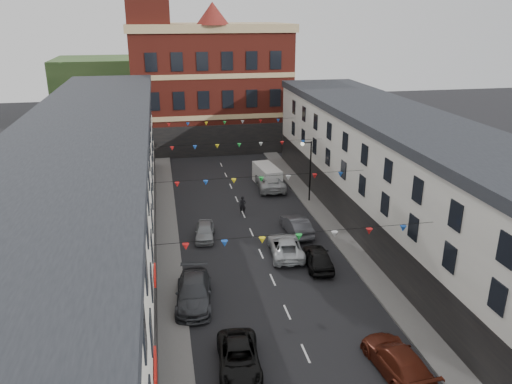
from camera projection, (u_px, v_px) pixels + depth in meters
ground at (273, 280)px, 34.17m from camera, size 160.00×160.00×0.00m
pavement_left at (170, 274)px, 34.76m from camera, size 1.80×64.00×0.15m
pavement_right at (357, 257)px, 37.23m from camera, size 1.80×64.00×0.15m
terrace_left at (87, 215)px, 31.17m from camera, size 8.40×56.00×10.70m
terrace_right at (431, 197)px, 35.57m from camera, size 8.40×56.00×9.70m
civic_building at (210, 85)px, 66.47m from camera, size 20.60×13.30×18.50m
clock_tower at (149, 33)px, 60.10m from camera, size 5.60×5.60×30.00m
distant_hill at (174, 86)px, 89.03m from camera, size 40.00×14.00×10.00m
street_lamp at (308, 163)px, 46.96m from camera, size 1.10×0.36×6.00m
car_left_c at (239, 358)px, 25.47m from camera, size 2.47×4.76×1.28m
car_left_d at (194, 292)px, 31.19m from camera, size 2.72×5.57×1.56m
car_left_e at (205, 231)px, 40.23m from camera, size 1.99×3.95×1.29m
car_right_c at (398, 360)px, 25.13m from camera, size 2.46×5.26×1.48m
car_right_d at (318, 257)px, 35.70m from camera, size 2.16×4.50×1.48m
car_right_e at (296, 225)px, 41.08m from camera, size 1.90×4.65×1.50m
car_right_f at (270, 181)px, 51.66m from camera, size 3.05×5.95×1.61m
moving_car at (286, 246)px, 37.49m from camera, size 2.83×5.26×1.40m
white_van at (267, 176)px, 52.50m from camera, size 2.35×4.95×2.11m
pedestrian at (243, 205)px, 45.13m from camera, size 0.69×0.54×1.67m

